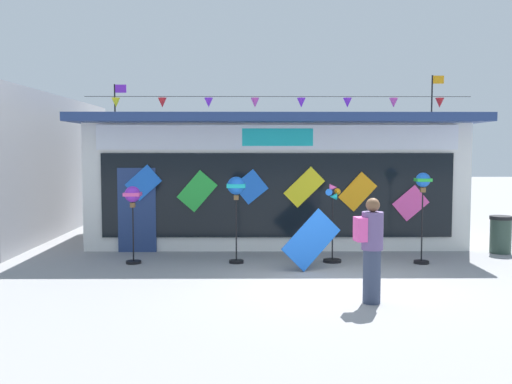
{
  "coord_description": "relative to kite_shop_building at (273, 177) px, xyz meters",
  "views": [
    {
      "loc": [
        -1.57,
        -10.36,
        2.46
      ],
      "look_at": [
        -1.46,
        2.48,
        1.5
      ],
      "focal_mm": 41.01,
      "sensor_mm": 36.0,
      "label": 1
    }
  ],
  "objects": [
    {
      "name": "wind_spinner_far_left",
      "position": [
        -3.14,
        -3.78,
        -0.35
      ],
      "size": [
        0.35,
        0.35,
        1.66
      ],
      "color": "black",
      "rests_on": "ground_plane"
    },
    {
      "name": "person_near_camera",
      "position": [
        1.28,
        -7.03,
        -0.77
      ],
      "size": [
        0.47,
        0.34,
        1.68
      ],
      "rotation": [
        0.0,
        0.0,
        1.72
      ],
      "color": "#333D56",
      "rests_on": "ground_plane"
    },
    {
      "name": "wind_spinner_center_right",
      "position": [
        3.02,
        -3.84,
        -0.14
      ],
      "size": [
        0.32,
        0.32,
        1.95
      ],
      "color": "black",
      "rests_on": "ground_plane"
    },
    {
      "name": "trash_bin",
      "position": [
        5.25,
        -2.6,
        -1.21
      ],
      "size": [
        0.52,
        0.52,
        0.88
      ],
      "color": "#2D4238",
      "rests_on": "ground_plane"
    },
    {
      "name": "wind_spinner_center_left",
      "position": [
        1.14,
        -3.69,
        -0.75
      ],
      "size": [
        0.39,
        0.39,
        1.7
      ],
      "color": "black",
      "rests_on": "ground_plane"
    },
    {
      "name": "wind_spinner_left",
      "position": [
        -0.94,
        -3.75,
        -0.13
      ],
      "size": [
        0.39,
        0.39,
        1.86
      ],
      "color": "black",
      "rests_on": "ground_plane"
    },
    {
      "name": "display_kite_on_ground",
      "position": [
        0.59,
        -4.49,
        -1.03
      ],
      "size": [
        1.24,
        0.41,
        1.24
      ],
      "primitive_type": "cube",
      "rotation": [
        -0.34,
        0.79,
        0.0
      ],
      "color": "blue",
      "rests_on": "ground_plane"
    },
    {
      "name": "kite_shop_building",
      "position": [
        0.0,
        0.0,
        0.0
      ],
      "size": [
        9.64,
        5.68,
        4.47
      ],
      "color": "silver",
      "rests_on": "ground_plane"
    },
    {
      "name": "ground_plane",
      "position": [
        0.95,
        -5.79,
        -1.65
      ],
      "size": [
        80.0,
        80.0,
        0.0
      ],
      "primitive_type": "plane",
      "color": "gray"
    }
  ]
}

